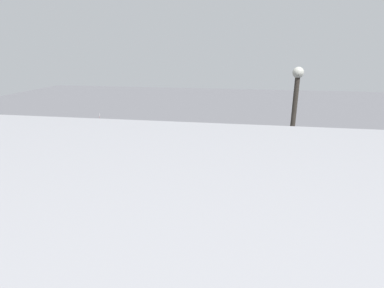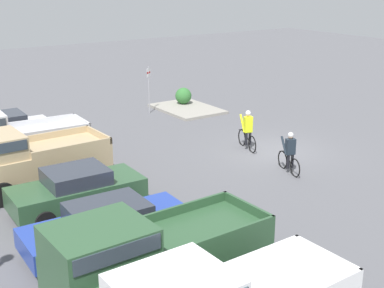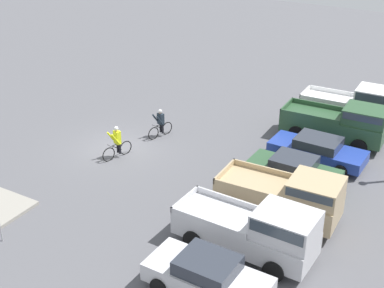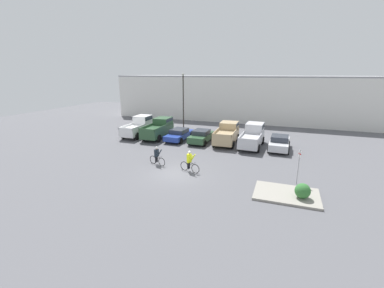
% 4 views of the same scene
% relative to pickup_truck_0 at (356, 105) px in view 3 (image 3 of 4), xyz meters
% --- Properties ---
extents(ground_plane, '(80.00, 80.00, 0.00)m').
position_rel_pickup_truck_0_xyz_m(ground_plane, '(9.45, -10.06, -1.21)').
color(ground_plane, '#56565B').
extents(pickup_truck_0, '(2.21, 5.17, 2.36)m').
position_rel_pickup_truck_0_xyz_m(pickup_truck_0, '(0.00, 0.00, 0.00)').
color(pickup_truck_0, white).
rests_on(pickup_truck_0, ground_plane).
extents(pickup_truck_1, '(2.31, 5.50, 2.23)m').
position_rel_pickup_truck_0_xyz_m(pickup_truck_1, '(2.80, -0.02, -0.05)').
color(pickup_truck_1, '#2D5133').
rests_on(pickup_truck_1, ground_plane).
extents(sedan_0, '(2.12, 4.83, 1.33)m').
position_rel_pickup_truck_0_xyz_m(sedan_0, '(5.61, -0.37, -0.53)').
color(sedan_0, '#233D9E').
rests_on(sedan_0, ground_plane).
extents(sedan_1, '(2.07, 4.31, 1.45)m').
position_rel_pickup_truck_0_xyz_m(sedan_1, '(8.41, -0.60, -0.48)').
color(sedan_1, '#2D5133').
rests_on(sedan_1, ground_plane).
extents(pickup_truck_2, '(2.40, 5.15, 2.20)m').
position_rel_pickup_truck_0_xyz_m(pickup_truck_2, '(11.20, 0.16, -0.07)').
color(pickup_truck_2, tan).
rests_on(pickup_truck_2, ground_plane).
extents(pickup_truck_3, '(2.32, 5.54, 2.28)m').
position_rel_pickup_truck_0_xyz_m(pickup_truck_3, '(14.03, 0.06, -0.04)').
color(pickup_truck_3, silver).
rests_on(pickup_truck_3, ground_plane).
extents(sedan_2, '(2.10, 4.42, 1.48)m').
position_rel_pickup_truck_0_xyz_m(sedan_2, '(16.81, -0.54, -0.47)').
color(sedan_2, silver).
rests_on(sedan_2, ground_plane).
extents(cyclist_0, '(1.80, 0.61, 1.77)m').
position_rel_pickup_truck_0_xyz_m(cyclist_0, '(10.30, -9.38, -0.36)').
color(cyclist_0, black).
rests_on(cyclist_0, ground_plane).
extents(cyclist_1, '(1.69, 0.58, 1.66)m').
position_rel_pickup_truck_0_xyz_m(cyclist_1, '(7.11, -8.83, -0.41)').
color(cyclist_1, black).
rests_on(cyclist_1, ground_plane).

